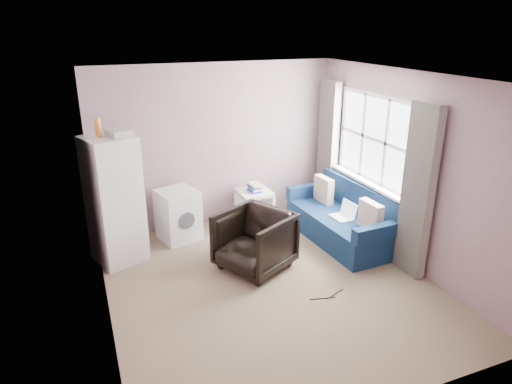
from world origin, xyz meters
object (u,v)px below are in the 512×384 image
Objects in this scene: armchair at (255,238)px; side_table at (255,205)px; washing_machine at (178,214)px; fridge at (115,200)px; sofa at (345,220)px.

armchair is 1.41m from side_table.
washing_machine is at bearing -177.81° from armchair.
armchair is 1.13× the size of washing_machine.
armchair is 1.89m from fridge.
sofa is (1.03, -1.00, -0.02)m from side_table.
fridge is 1.02× the size of sofa.
armchair is 1.59m from sofa.
armchair reaches higher than washing_machine.
washing_machine is 0.40× the size of sofa.
fridge is at bearing -169.17° from side_table.
side_table is (1.24, 0.08, -0.07)m from washing_machine.
fridge reaches higher than side_table.
armchair reaches higher than sofa.
armchair is 1.25× the size of side_table.
sofa is (2.27, -0.93, -0.09)m from washing_machine.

